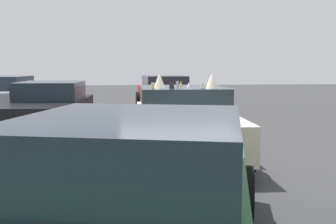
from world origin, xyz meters
TOP-DOWN VIEW (x-y plane):
  - ground_plane at (0.00, 0.00)m, footprint 60.00×60.00m
  - art_car_decorated at (0.02, -0.00)m, footprint 4.44×2.10m
  - parked_sedan_far_left at (7.73, 5.66)m, footprint 4.61×2.36m
  - parked_sedan_far_right at (8.58, -0.32)m, footprint 4.52×2.22m
  - parked_sedan_near_left at (3.12, 3.17)m, footprint 4.43×2.13m
  - parked_sedan_behind_right at (-4.62, 0.98)m, footprint 4.56×2.82m

SIDE VIEW (x-z plane):
  - ground_plane at x=0.00m, z-range 0.00..0.00m
  - parked_sedan_near_left at x=3.12m, z-range 0.00..1.38m
  - art_car_decorated at x=0.02m, z-range -0.14..1.54m
  - parked_sedan_far_left at x=7.73m, z-range 0.00..1.41m
  - parked_sedan_behind_right at x=-4.62m, z-range 0.01..1.44m
  - parked_sedan_far_right at x=8.58m, z-range 0.02..1.42m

